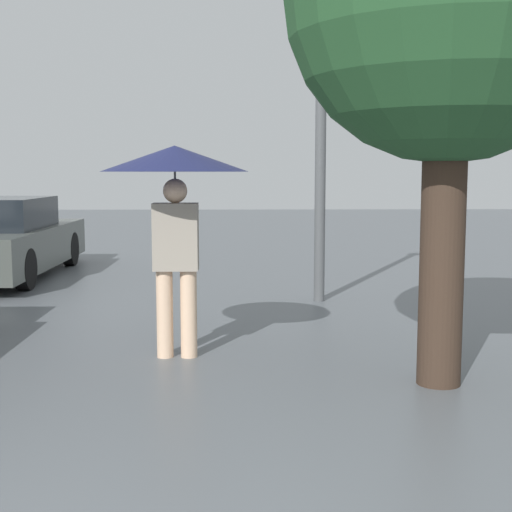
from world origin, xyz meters
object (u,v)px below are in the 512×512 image
Objects in this scene: parked_car_farthest at (1,240)px; street_lamp at (321,104)px; tree at (450,0)px; pedestrian at (175,180)px.

parked_car_farthest is 1.00× the size of street_lamp.
tree reaches higher than parked_car_farthest.
street_lamp reaches higher than parked_car_farthest.
parked_car_farthest is at bearing 122.59° from pedestrian.
pedestrian is at bearing 157.73° from tree.
tree is at bearing -81.68° from street_lamp.
tree is 3.70m from street_lamp.
pedestrian is at bearing -57.41° from parked_car_farthest.
tree reaches higher than pedestrian.
parked_car_farthest is 1.04× the size of tree.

